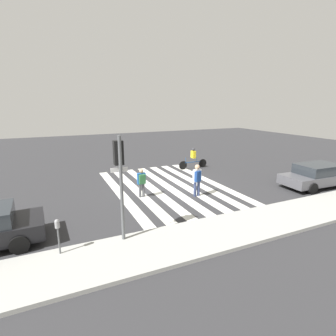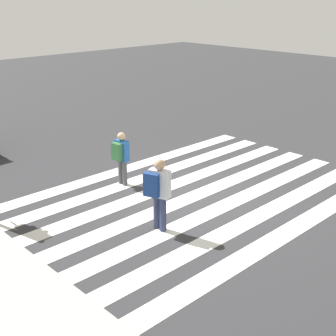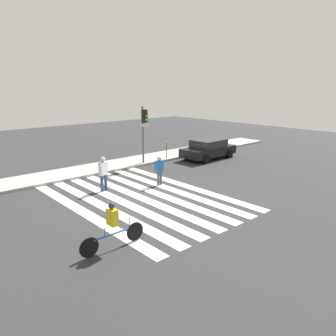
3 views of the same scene
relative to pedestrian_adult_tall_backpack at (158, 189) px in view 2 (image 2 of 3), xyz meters
The scene contains 4 objects.
ground_plane 2.53m from the pedestrian_adult_tall_backpack, 71.41° to the right, with size 60.00×60.00×0.00m, color #2D2D30.
crosswalk_stripes 2.53m from the pedestrian_adult_tall_backpack, 71.41° to the right, with size 6.41×10.00×0.01m.
pedestrian_adult_tall_backpack is the anchor object (origin of this frame).
pedestrian_adult_yellow_jacket 2.98m from the pedestrian_adult_tall_backpack, 21.80° to the right, with size 0.44×0.37×1.57m.
Camera 2 is at (-8.00, 8.84, 5.27)m, focal length 50.00 mm.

